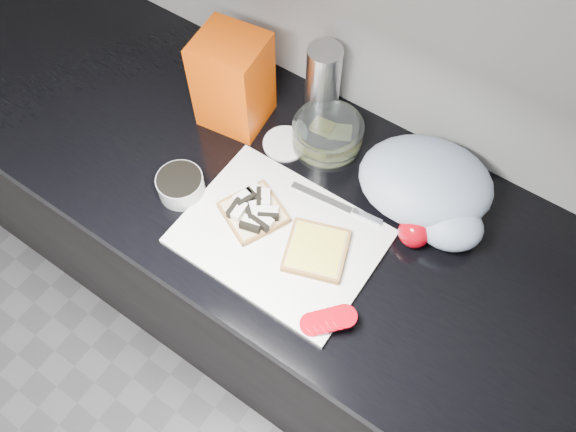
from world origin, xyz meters
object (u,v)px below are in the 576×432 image
(cutting_board, at_px, (280,237))
(steel_canister, at_px, (323,82))
(bread_bag, at_px, (233,81))
(glass_bowl, at_px, (327,135))

(cutting_board, height_order, steel_canister, steel_canister)
(cutting_board, relative_size, bread_bag, 1.76)
(glass_bowl, bearing_deg, steel_canister, 130.02)
(bread_bag, bearing_deg, glass_bowl, 4.11)
(cutting_board, xyz_separation_m, steel_canister, (-0.12, 0.34, 0.09))
(cutting_board, bearing_deg, steel_canister, 109.12)
(glass_bowl, relative_size, bread_bag, 0.71)
(cutting_board, bearing_deg, glass_bowl, 101.20)
(glass_bowl, height_order, steel_canister, steel_canister)
(cutting_board, relative_size, glass_bowl, 2.48)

